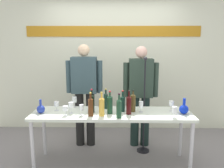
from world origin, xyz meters
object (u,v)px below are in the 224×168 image
object	(u,v)px
display_table	(112,117)
wine_glass_right_0	(174,110)
presenter_left	(85,89)
decanter_blue_right	(184,109)
presenter_right	(141,91)
wine_glass_right_1	(171,104)
wine_bottle_0	(123,103)
wine_glass_left_4	(82,108)
wine_glass_left_3	(75,100)
wine_bottle_8	(91,106)
wine_bottle_4	(102,106)
wine_bottle_3	(110,104)
decanter_blue_left	(41,109)
microphone_stand	(144,121)
wine_glass_left_1	(71,105)
wine_glass_left_2	(56,104)
wine_glass_right_2	(141,105)
wine_bottle_6	(129,104)
wine_bottle_2	(133,102)
wine_glass_left_0	(65,109)
wine_bottle_5	(119,108)
wine_bottle_7	(106,100)
wine_bottle_1	(92,103)

from	to	relation	value
display_table	wine_glass_right_0	distance (m)	0.86
presenter_left	decanter_blue_right	bearing A→B (deg)	-25.14
presenter_right	wine_glass_right_1	world-z (taller)	presenter_right
presenter_left	wine_bottle_0	xyz separation A→B (m)	(0.61, -0.57, -0.08)
wine_glass_left_4	wine_glass_right_1	xyz separation A→B (m)	(1.24, 0.20, 0.01)
wine_glass_left_3	wine_glass_right_1	bearing A→B (deg)	-7.35
wine_bottle_8	wine_bottle_4	bearing A→B (deg)	2.97
decanter_blue_right	wine_glass_left_3	world-z (taller)	decanter_blue_right
wine_bottle_3	wine_bottle_4	distance (m)	0.15
decanter_blue_left	microphone_stand	xyz separation A→B (m)	(1.47, 0.44, -0.33)
wine_glass_left_1	wine_glass_left_2	distance (m)	0.26
wine_bottle_0	wine_glass_left_1	size ratio (longest dim) A/B	1.94
display_table	wine_glass_left_2	world-z (taller)	wine_glass_left_2
decanter_blue_left	wine_glass_right_2	xyz separation A→B (m)	(1.38, 0.07, 0.04)
wine_bottle_3	wine_bottle_8	bearing A→B (deg)	-155.14
decanter_blue_left	microphone_stand	size ratio (longest dim) A/B	0.13
wine_glass_right_0	decanter_blue_right	bearing A→B (deg)	43.03
display_table	decanter_blue_left	size ratio (longest dim) A/B	11.42
microphone_stand	wine_bottle_6	bearing A→B (deg)	-119.63
decanter_blue_right	microphone_stand	xyz separation A→B (m)	(-0.49, 0.44, -0.33)
wine_bottle_6	wine_bottle_2	bearing A→B (deg)	61.18
presenter_right	wine_glass_left_0	distance (m)	1.33
wine_glass_left_2	wine_bottle_8	bearing A→B (deg)	-24.62
wine_bottle_6	wine_glass_left_2	bearing A→B (deg)	171.75
wine_glass_left_4	wine_glass_right_2	bearing A→B (deg)	10.77
microphone_stand	wine_glass_left_0	bearing A→B (deg)	-154.23
wine_glass_left_4	wine_glass_right_0	world-z (taller)	same
wine_bottle_2	wine_glass_right_1	bearing A→B (deg)	2.48
wine_bottle_0	wine_bottle_5	distance (m)	0.29
wine_bottle_7	wine_bottle_8	bearing A→B (deg)	-117.76
decanter_blue_right	presenter_right	distance (m)	0.86
wine_glass_left_1	wine_glass_left_4	xyz separation A→B (m)	(0.16, -0.08, -0.01)
presenter_left	microphone_stand	size ratio (longest dim) A/B	1.12
wine_bottle_2	wine_glass_left_3	world-z (taller)	wine_bottle_2
wine_bottle_0	wine_bottle_3	size ratio (longest dim) A/B	0.96
presenter_left	wine_glass_right_2	distance (m)	1.06
wine_bottle_5	wine_glass_left_1	size ratio (longest dim) A/B	2.08
wine_bottle_6	wine_bottle_8	world-z (taller)	wine_bottle_6
wine_bottle_7	wine_glass_left_2	bearing A→B (deg)	-170.53
wine_glass_left_4	display_table	bearing A→B (deg)	17.92
wine_bottle_5	wine_glass_left_2	bearing A→B (deg)	160.88
wine_bottle_2	wine_glass_left_1	size ratio (longest dim) A/B	1.98
wine_bottle_2	wine_glass_left_4	size ratio (longest dim) A/B	2.11
wine_glass_left_0	wine_glass_left_1	xyz separation A→B (m)	(0.06, 0.10, 0.02)
wine_glass_right_2	presenter_right	bearing A→B (deg)	84.82
wine_bottle_3	wine_bottle_8	size ratio (longest dim) A/B	0.98
display_table	wine_bottle_4	world-z (taller)	wine_bottle_4
wine_bottle_7	wine_glass_left_4	size ratio (longest dim) A/B	2.03
wine_bottle_3	wine_glass_right_1	bearing A→B (deg)	7.47
wine_bottle_1	wine_glass_right_0	world-z (taller)	wine_bottle_1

